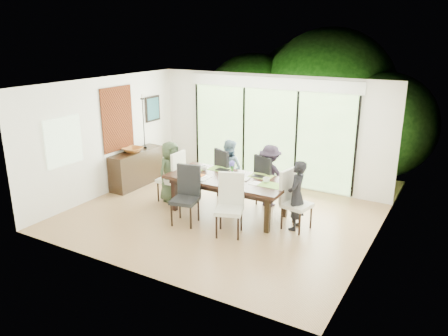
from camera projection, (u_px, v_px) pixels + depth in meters
The scene contains 62 objects.
floor at pixel (218, 218), 8.98m from camera, with size 6.00×5.00×0.01m, color brown.
ceiling at pixel (217, 85), 8.17m from camera, with size 6.00×5.00×0.01m, color white.
wall_back at pixel (270, 130), 10.65m from camera, with size 6.00×0.02×2.70m, color white.
wall_front at pixel (132, 194), 6.50m from camera, with size 6.00×0.02×2.70m, color white.
wall_left at pixel (105, 137), 10.01m from camera, with size 0.02×5.00×2.70m, color silver.
wall_right at pixel (375, 179), 7.14m from camera, with size 0.02×5.00×2.70m, color beige.
glass_doors at pixel (269, 137), 10.66m from camera, with size 4.20×0.02×2.30m, color #598C3F.
blinds_header at pixel (271, 83), 10.27m from camera, with size 4.40×0.06×0.28m, color white.
mullion_a at pixel (197, 128), 11.66m from camera, with size 0.05×0.04×2.30m, color black.
mullion_b at pixel (244, 134), 10.99m from camera, with size 0.05×0.04×2.30m, color black.
mullion_c at pixel (296, 140), 10.32m from camera, with size 0.05×0.04×2.30m, color black.
mullion_d at pixel (356, 148), 9.66m from camera, with size 0.05×0.04×2.30m, color black.
side_window at pixel (64, 141), 8.96m from camera, with size 0.02×0.90×1.00m, color #8CAD7F.
deck at pixel (282, 175), 11.81m from camera, with size 6.00×1.80×0.10m, color brown.
rail_top at pixel (294, 147), 12.29m from camera, with size 6.00×0.08×0.06m, color #523623.
foliage_left at pixel (253, 105), 13.71m from camera, with size 3.20×3.20×3.20m, color #14380F.
foliage_mid at pixel (328, 96), 13.05m from camera, with size 4.00×4.00×4.00m, color #14380F.
foliage_right at pixel (383, 125), 11.69m from camera, with size 2.80×2.80×2.80m, color #14380F.
foliage_far at pixel (304, 97), 14.16m from camera, with size 3.60×3.60×3.60m, color #14380F.
table_top at pixel (229, 179), 8.96m from camera, with size 2.55×1.17×0.06m, color black.
table_apron at pixel (229, 183), 8.99m from camera, with size 2.33×0.95×0.11m, color black.
table_leg_fl at pixel (174, 194), 9.24m from camera, with size 0.10×0.10×0.73m, color black.
table_leg_fr at pixel (267, 215), 8.21m from camera, with size 0.10×0.10×0.73m, color black.
table_leg_bl at pixel (197, 182), 9.95m from camera, with size 0.10×0.10×0.73m, color black.
table_leg_br at pixel (285, 200), 8.92m from camera, with size 0.10×0.10×0.73m, color black.
chair_left_end at pixel (170, 176), 9.73m from camera, with size 0.49×0.49×1.17m, color silver, non-canonical shape.
chair_right_end at pixel (297, 201), 8.30m from camera, with size 0.49×0.49×1.17m, color silver, non-canonical shape.
chair_far_left at pixel (230, 173), 9.93m from camera, with size 0.49×0.49×1.17m, color black, non-canonical shape.
chair_far_right at pixel (270, 180), 9.46m from camera, with size 0.49×0.49×1.17m, color black, non-canonical shape.
chair_near_left at pixel (185, 196), 8.54m from camera, with size 0.49×0.49×1.17m, color black, non-canonical shape.
chair_near_right at pixel (229, 206), 8.06m from camera, with size 0.49×0.49×1.17m, color silver, non-canonical shape.
person_left_end at pixel (171, 172), 9.69m from camera, with size 0.64×0.40×1.37m, color #35442D.
person_right_end at pixel (297, 195), 8.28m from camera, with size 0.64×0.40×1.37m, color black.
person_far_left at pixel (229, 169), 9.89m from camera, with size 0.64×0.40×1.37m, color #7595AA.
person_far_right at pixel (270, 176), 9.41m from camera, with size 0.64×0.40×1.37m, color #251C2A.
placemat_left at pixel (190, 170), 9.41m from camera, with size 0.47×0.34×0.01m, color #A2C747.
placemat_right at pixel (271, 185), 8.50m from camera, with size 0.47×0.34×0.01m, color #6EA139.
placemat_far_l at pixel (220, 169), 9.50m from camera, with size 0.47×0.34×0.01m, color #88C245.
placemat_far_r at pixel (261, 176), 9.02m from camera, with size 0.47×0.34×0.01m, color #8EAC3D.
placemat_paper at pixel (198, 177), 8.97m from camera, with size 0.47×0.34×0.01m, color white.
tablet_far_l at pixel (223, 170), 9.41m from camera, with size 0.28×0.19×0.01m, color black.
tablet_far_r at pixel (258, 176), 9.00m from camera, with size 0.25×0.18×0.01m, color black.
papers at pixel (258, 184), 8.58m from camera, with size 0.32×0.23×0.00m, color white.
platter_base at pixel (198, 176), 8.96m from camera, with size 0.28×0.28×0.03m, color white.
platter_snacks at pixel (198, 175), 8.96m from camera, with size 0.21×0.21×0.01m, color orange.
vase at pixel (232, 174), 8.95m from camera, with size 0.08×0.08×0.13m, color silver.
hyacinth_stems at pixel (232, 168), 8.91m from camera, with size 0.04×0.04×0.17m, color #337226.
hyacinth_blooms at pixel (232, 163), 8.88m from camera, with size 0.12×0.12×0.12m, color #5C51CB.
laptop at pixel (192, 172), 9.27m from camera, with size 0.35×0.22×0.03m, color silver.
cup_a at pixel (204, 168), 9.40m from camera, with size 0.13×0.13×0.10m, color white.
cup_b at pixel (233, 178), 8.79m from camera, with size 0.11×0.11×0.10m, color white.
cup_c at pixel (266, 180), 8.64m from camera, with size 0.13×0.13×0.10m, color white.
book at pixel (241, 178), 8.87m from camera, with size 0.17×0.24×0.02m, color white.
sideboard at pixel (137, 168), 10.76m from camera, with size 0.44×1.55×0.87m, color black.
bowl at pixel (133, 150), 10.53m from camera, with size 0.46×0.46×0.11m, color #995621.
candlestick_base at pixel (145, 147), 10.91m from camera, with size 0.10×0.10×0.04m, color black.
candlestick_shaft at pixel (144, 123), 10.73m from camera, with size 0.02×0.02×1.21m, color black.
candlestick_pan at pixel (142, 99), 10.55m from camera, with size 0.10×0.10×0.03m, color black.
candle at pixel (142, 96), 10.53m from camera, with size 0.03×0.03×0.10m, color silver.
tapestry at pixel (118, 119), 10.22m from camera, with size 0.02×1.00×1.50m, color maroon.
art_frame at pixel (153, 109), 11.28m from camera, with size 0.03×0.55×0.65m, color black.
art_canvas at pixel (153, 109), 11.27m from camera, with size 0.01×0.45×0.55m, color #194651.
Camera 1 is at (4.24, -7.10, 3.66)m, focal length 35.00 mm.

